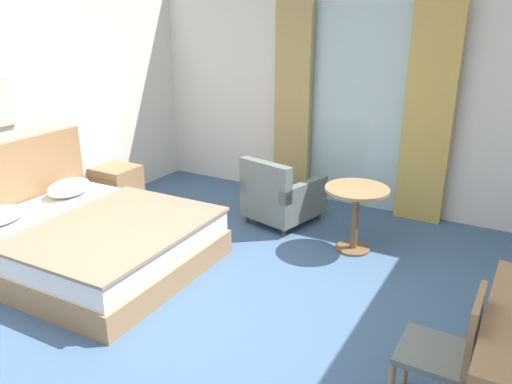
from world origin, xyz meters
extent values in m
cube|color=#426084|center=(0.00, 0.00, -0.05)|extent=(6.04, 6.67, 0.10)
cube|color=silver|center=(0.00, 3.08, 1.40)|extent=(5.64, 0.12, 2.80)
cube|color=silver|center=(0.16, 3.00, 1.23)|extent=(1.24, 0.02, 2.47)
cube|color=tan|center=(-0.68, 2.90, 1.26)|extent=(0.48, 0.10, 2.53)
cube|color=tan|center=(1.00, 2.90, 1.26)|extent=(0.54, 0.10, 2.53)
cube|color=#9E754C|center=(-1.48, 0.15, 0.12)|extent=(2.10, 1.83, 0.24)
cube|color=white|center=(-1.48, 0.15, 0.35)|extent=(2.04, 1.78, 0.22)
cube|color=#9E754C|center=(-2.54, 0.12, 0.55)|extent=(0.10, 1.82, 1.11)
cube|color=#99755B|center=(-1.14, 0.15, 0.48)|extent=(1.40, 1.80, 0.03)
ellipsoid|color=white|center=(-2.23, 0.56, 0.55)|extent=(0.37, 0.52, 0.18)
cube|color=#9E754C|center=(-2.45, 1.47, 0.26)|extent=(0.52, 0.47, 0.51)
cube|color=olive|center=(-2.45, 1.22, 0.36)|extent=(0.44, 0.01, 0.12)
cube|color=#9E754C|center=(2.04, 0.54, 0.37)|extent=(0.06, 0.06, 0.73)
cube|color=slate|center=(1.77, -0.22, 0.45)|extent=(0.42, 0.43, 0.04)
cube|color=#9E754C|center=(1.96, -0.22, 0.68)|extent=(0.04, 0.40, 0.43)
cylinder|color=#9E754C|center=(1.59, -0.03, 0.21)|extent=(0.04, 0.04, 0.43)
cylinder|color=#9E754C|center=(1.96, -0.03, 0.21)|extent=(0.04, 0.04, 0.43)
cube|color=slate|center=(-0.36, 2.04, 0.24)|extent=(0.84, 0.91, 0.29)
cube|color=slate|center=(-0.43, 1.72, 0.59)|extent=(0.69, 0.27, 0.41)
cube|color=slate|center=(-0.08, 1.97, 0.47)|extent=(0.28, 0.78, 0.16)
cube|color=slate|center=(-0.64, 2.11, 0.47)|extent=(0.28, 0.78, 0.16)
cylinder|color=#4C3D2D|center=(-0.01, 2.29, 0.05)|extent=(0.04, 0.04, 0.10)
cylinder|color=#4C3D2D|center=(-0.56, 2.42, 0.05)|extent=(0.04, 0.04, 0.10)
cylinder|color=#4C3D2D|center=(-0.16, 1.65, 0.05)|extent=(0.04, 0.04, 0.10)
cylinder|color=#4C3D2D|center=(-0.71, 1.78, 0.05)|extent=(0.04, 0.04, 0.10)
cylinder|color=#9E754C|center=(0.61, 1.73, 0.67)|extent=(0.65, 0.65, 0.03)
cylinder|color=brown|center=(0.61, 1.73, 0.33)|extent=(0.07, 0.07, 0.65)
cylinder|color=brown|center=(0.61, 1.73, 0.01)|extent=(0.36, 0.36, 0.02)
camera|label=1|loc=(2.07, -2.89, 2.36)|focal=35.16mm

